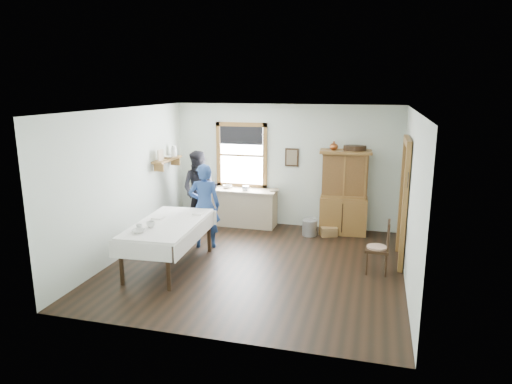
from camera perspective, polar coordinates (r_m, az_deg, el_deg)
room at (r=7.76m, az=0.07°, el=0.23°), size 5.01×5.01×2.70m
window at (r=10.31m, az=-1.81°, el=5.04°), size 1.18×0.07×1.48m
doorway at (r=8.40m, az=18.04°, el=-0.73°), size 0.09×1.14×2.22m
wall_shelf at (r=9.95m, az=-10.96°, el=4.18°), size 0.24×1.00×0.44m
framed_picture at (r=10.05m, az=4.49°, el=4.33°), size 0.30×0.04×0.40m
rug_beater at (r=7.75m, az=18.48°, el=2.33°), size 0.01×0.27×0.27m
work_counter at (r=10.25m, az=-1.44°, el=-1.94°), size 1.46×0.57×0.83m
china_hutch at (r=9.75m, az=10.94°, el=-0.08°), size 1.08×0.56×1.79m
dining_table at (r=8.08m, az=-10.82°, el=-6.47°), size 1.17×2.07×0.81m
spindle_chair at (r=7.95m, az=14.94°, el=-6.63°), size 0.44×0.44×0.91m
pail at (r=9.70m, az=6.71°, el=-4.47°), size 0.40×0.40×0.33m
wicker_basket at (r=9.73m, az=9.05°, el=-4.89°), size 0.40×0.35×0.20m
woman_blue at (r=8.86m, az=-6.45°, el=-2.12°), size 0.64×0.51×1.53m
figure_dark at (r=10.14m, az=-7.01°, el=-0.03°), size 0.77×0.60×1.58m
table_cup_a at (r=7.71m, az=-13.02°, el=-3.98°), size 0.16×0.16×0.10m
table_cup_b at (r=7.64m, az=-14.40°, el=-4.27°), size 0.11×0.11×0.09m
table_bowl at (r=7.50m, az=-14.49°, el=-4.73°), size 0.27×0.27×0.06m
counter_book at (r=10.05m, az=1.66°, el=0.25°), size 0.22×0.26×0.02m
counter_bowl at (r=10.30m, az=-3.59°, el=0.68°), size 0.25×0.25×0.07m
shelf_bowl at (r=9.96m, az=-10.94°, el=4.33°), size 0.22×0.22×0.05m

